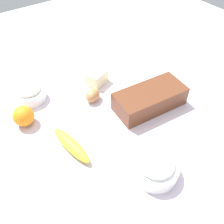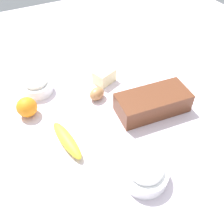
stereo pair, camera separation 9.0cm
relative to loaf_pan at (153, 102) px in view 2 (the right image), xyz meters
name	(u,v)px [view 2 (the right image)]	position (x,y,z in m)	size (l,w,h in m)	color
ground_plane	(112,121)	(0.16, -0.03, -0.05)	(2.40, 2.40, 0.02)	silver
loaf_pan	(153,102)	(0.00, 0.00, 0.00)	(0.29, 0.16, 0.08)	brown
flour_bowl	(37,86)	(0.37, -0.32, -0.01)	(0.12, 0.12, 0.07)	white
sugar_bowl	(145,172)	(0.19, 0.24, -0.01)	(0.14, 0.14, 0.07)	white
banana	(67,140)	(0.36, 0.00, -0.02)	(0.19, 0.04, 0.04)	yellow
orange_fruit	(27,107)	(0.44, -0.20, 0.00)	(0.08, 0.08, 0.08)	orange
butter_block	(104,76)	(0.09, -0.25, -0.01)	(0.09, 0.06, 0.06)	#F4EDB2
egg_near_butter	(96,94)	(0.17, -0.16, -0.02)	(0.05, 0.05, 0.07)	#B27849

